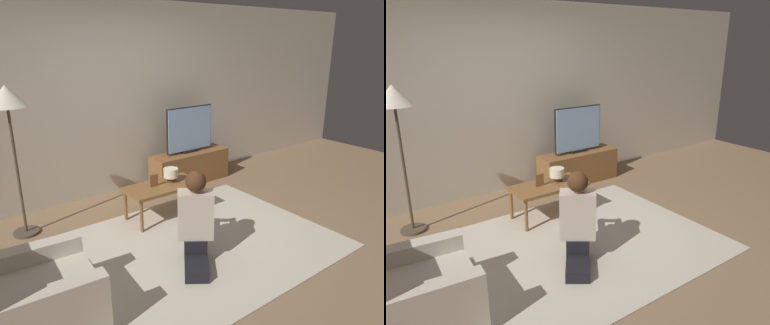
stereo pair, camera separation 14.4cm
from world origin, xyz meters
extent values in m
plane|color=#896B4C|center=(0.00, 0.00, 0.00)|extent=(10.00, 10.00, 0.00)
cube|color=beige|center=(0.00, 1.93, 1.30)|extent=(10.00, 0.06, 2.60)
cube|color=beige|center=(0.00, 0.00, 0.01)|extent=(2.77, 2.18, 0.02)
cube|color=brown|center=(1.05, 1.55, 0.24)|extent=(1.24, 0.38, 0.47)
cube|color=black|center=(1.05, 1.55, 0.49)|extent=(0.27, 0.08, 0.04)
cube|color=black|center=(1.05, 1.56, 0.83)|extent=(0.80, 0.03, 0.66)
cube|color=#8CB2E0|center=(1.05, 1.55, 0.83)|extent=(0.77, 0.04, 0.63)
cube|color=brown|center=(0.06, 0.77, 0.41)|extent=(0.91, 0.46, 0.04)
cylinder|color=brown|center=(-0.35, 0.58, 0.19)|extent=(0.04, 0.04, 0.39)
cylinder|color=brown|center=(0.48, 0.58, 0.19)|extent=(0.04, 0.04, 0.39)
cylinder|color=brown|center=(-0.35, 0.96, 0.19)|extent=(0.04, 0.04, 0.39)
cylinder|color=brown|center=(0.48, 0.96, 0.19)|extent=(0.04, 0.04, 0.39)
cylinder|color=#4C4233|center=(-1.39, 1.37, 0.01)|extent=(0.28, 0.28, 0.03)
cylinder|color=#4C4233|center=(-1.39, 1.37, 0.83)|extent=(0.03, 0.03, 1.59)
cone|color=#EFE5C6|center=(-1.39, 1.37, 1.54)|extent=(0.40, 0.40, 0.22)
cube|color=beige|center=(-1.70, -0.22, 0.19)|extent=(0.94, 0.85, 0.38)
cube|color=beige|center=(-1.73, -0.54, 0.26)|extent=(0.88, 0.21, 0.52)
cube|color=beige|center=(-1.68, 0.10, 0.26)|extent=(0.88, 0.21, 0.52)
cube|color=black|center=(-0.31, -0.36, 0.07)|extent=(0.45, 0.50, 0.11)
cube|color=black|center=(-0.20, -0.21, 0.20)|extent=(0.32, 0.32, 0.14)
cube|color=#C1B29E|center=(-0.20, -0.21, 0.50)|extent=(0.39, 0.36, 0.46)
sphere|color=#DBAD8E|center=(-0.20, -0.21, 0.83)|extent=(0.19, 0.19, 0.19)
sphere|color=#4C2D19|center=(-0.22, -0.23, 0.84)|extent=(0.20, 0.20, 0.20)
cube|color=black|center=(0.01, 0.09, 0.52)|extent=(0.13, 0.11, 0.04)
cylinder|color=#C1B29E|center=(0.02, -0.07, 0.52)|extent=(0.23, 0.28, 0.07)
cylinder|color=#C1B29E|center=(-0.14, 0.05, 0.52)|extent=(0.23, 0.28, 0.07)
cube|color=brown|center=(-0.05, 0.79, 0.50)|extent=(0.11, 0.01, 0.15)
cylinder|color=#4C3823|center=(0.21, 0.81, 0.46)|extent=(0.10, 0.10, 0.06)
cylinder|color=#EFE5C6|center=(0.21, 0.81, 0.54)|extent=(0.18, 0.18, 0.11)
camera|label=1|loc=(-2.19, -2.76, 2.08)|focal=35.00mm
camera|label=2|loc=(-2.07, -2.84, 2.08)|focal=35.00mm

